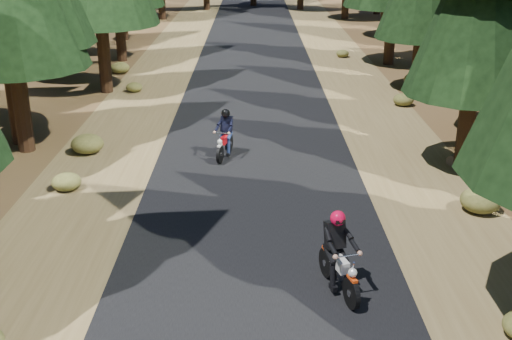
# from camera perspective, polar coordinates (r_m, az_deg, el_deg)

# --- Properties ---
(ground) EXTENTS (120.00, 120.00, 0.00)m
(ground) POSITION_cam_1_polar(r_m,az_deg,el_deg) (14.73, 0.03, -6.09)
(ground) COLOR #49301A
(ground) RESTS_ON ground
(road) EXTENTS (6.00, 100.00, 0.01)m
(road) POSITION_cam_1_polar(r_m,az_deg,el_deg) (19.32, -0.05, 0.66)
(road) COLOR black
(road) RESTS_ON ground
(shoulder_l) EXTENTS (3.20, 100.00, 0.01)m
(shoulder_l) POSITION_cam_1_polar(r_m,az_deg,el_deg) (19.84, -13.46, 0.61)
(shoulder_l) COLOR brown
(shoulder_l) RESTS_ON ground
(shoulder_r) EXTENTS (3.20, 100.00, 0.01)m
(shoulder_r) POSITION_cam_1_polar(r_m,az_deg,el_deg) (19.88, 13.33, 0.66)
(shoulder_r) COLOR brown
(shoulder_r) RESTS_ON ground
(log_near) EXTENTS (4.40, 4.83, 0.32)m
(log_near) POSITION_cam_1_polar(r_m,az_deg,el_deg) (22.56, 20.36, 2.74)
(log_near) COLOR #4C4233
(log_near) RESTS_ON ground
(understory_shrubs) EXTENTS (14.71, 30.93, 0.70)m
(understory_shrubs) POSITION_cam_1_polar(r_m,az_deg,el_deg) (20.93, 5.41, 2.98)
(understory_shrubs) COLOR #474C1E
(understory_shrubs) RESTS_ON ground
(rider_lead) EXTENTS (1.05, 1.92, 1.64)m
(rider_lead) POSITION_cam_1_polar(r_m,az_deg,el_deg) (12.55, 7.39, -8.51)
(rider_lead) COLOR beige
(rider_lead) RESTS_ON road
(rider_follow) EXTENTS (0.87, 1.74, 1.49)m
(rider_follow) POSITION_cam_1_polar(r_m,az_deg,el_deg) (19.63, -2.79, 2.51)
(rider_follow) COLOR #A80B10
(rider_follow) RESTS_ON road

